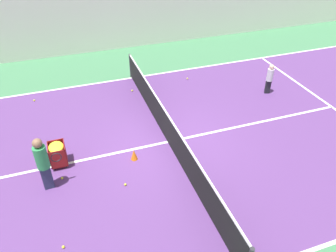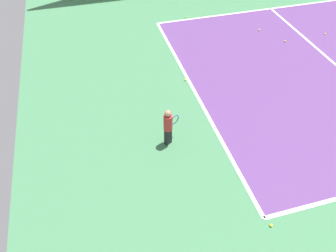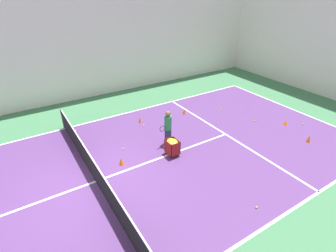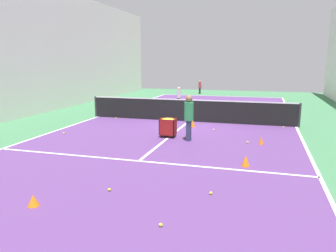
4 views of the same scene
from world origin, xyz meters
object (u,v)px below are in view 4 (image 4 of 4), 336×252
training_cone_1 (261,140)px  player_near_baseline (200,86)px  ball_cart (168,124)px  tennis_net (189,110)px  child_midcourt (179,95)px  coach_at_net (189,115)px

training_cone_1 → player_near_baseline: bearing=-72.4°
player_near_baseline → ball_cart: size_ratio=1.61×
tennis_net → player_near_baseline: bearing=-81.4°
child_midcourt → coach_at_net: bearing=37.6°
tennis_net → ball_cart: tennis_net is taller
player_near_baseline → child_midcourt: 8.55m
coach_at_net → training_cone_1: size_ratio=5.60×
training_cone_1 → tennis_net: bearing=-46.6°
coach_at_net → child_midcourt: (2.56, -8.57, -0.24)m
player_near_baseline → child_midcourt: bearing=-26.1°
tennis_net → player_near_baseline: (2.01, -13.39, 0.13)m
coach_at_net → ball_cart: bearing=65.6°
player_near_baseline → ball_cart: (-1.97, 16.79, -0.16)m
coach_at_net → training_cone_1: bearing=-90.0°
tennis_net → player_near_baseline: 13.54m
coach_at_net → child_midcourt: bearing=13.0°
player_near_baseline → coach_at_net: size_ratio=0.71×
child_midcourt → training_cone_1: bearing=52.2°
coach_at_net → training_cone_1: (-2.54, -0.16, -0.80)m
tennis_net → child_midcourt: bearing=-70.3°
ball_cart → training_cone_1: (-3.42, 0.17, -0.36)m
child_midcourt → player_near_baseline: bearing=-157.2°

